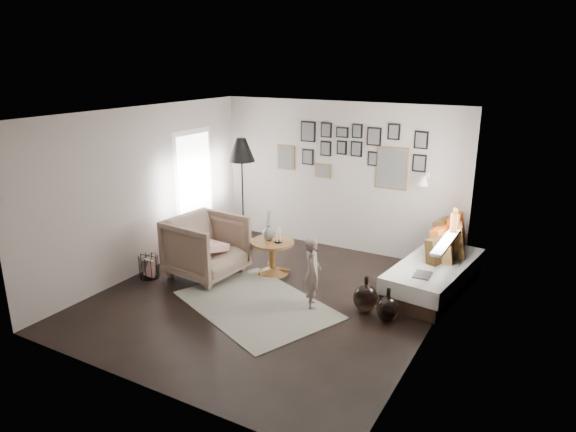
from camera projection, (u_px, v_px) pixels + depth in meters
The scene contains 23 objects.
ground at pixel (268, 298), 7.33m from camera, with size 4.80×4.80×0.00m, color black.
wall_back at pixel (339, 177), 8.95m from camera, with size 4.50×4.50×0.00m, color gray.
wall_front at pixel (137, 272), 4.95m from camera, with size 4.50×4.50×0.00m, color gray.
wall_left at pixel (144, 191), 8.00m from camera, with size 4.80×4.80×0.00m, color gray.
wall_right at pixel (433, 238), 5.90m from camera, with size 4.80×4.80×0.00m, color gray.
ceiling at pixel (266, 114), 6.57m from camera, with size 4.80×4.80×0.00m, color white.
door_left at pixel (195, 190), 9.07m from camera, with size 0.00×2.14×2.14m.
window_right at pixel (450, 234), 7.16m from camera, with size 0.15×1.32×1.30m.
gallery_wall at pixel (355, 153), 8.67m from camera, with size 2.74×0.03×1.08m.
wall_sconce at pixel (424, 181), 7.96m from camera, with size 0.18×0.36×0.16m.
rug at pixel (257, 305), 7.11m from camera, with size 2.14×1.50×0.01m, color beige.
pedestal_table at pixel (273, 258), 8.13m from camera, with size 0.68×0.68×0.54m.
vase at pixel (269, 231), 8.05m from camera, with size 0.19×0.19×0.49m.
candles at pixel (278, 235), 7.95m from camera, with size 0.12×0.12×0.25m.
daybed at pixel (436, 269), 7.54m from camera, with size 1.10×2.09×0.98m.
magazine_on_daybed at pixel (423, 275), 6.98m from camera, with size 0.22×0.30×0.02m, color black.
armchair at pixel (207, 247), 7.97m from camera, with size 1.02×1.05×0.95m, color #745F4E.
armchair_cushion at pixel (210, 246), 8.00m from camera, with size 0.43×0.43×0.11m, color silver.
floor_lamp at pixel (241, 154), 8.77m from camera, with size 0.46×0.46×1.99m.
magazine_basket at pixel (149, 267), 7.98m from camera, with size 0.31×0.31×0.36m.
demijohn_large at pixel (366, 298), 6.90m from camera, with size 0.33×0.33×0.50m.
demijohn_small at pixel (388, 309), 6.64m from camera, with size 0.29×0.29×0.46m.
child at pixel (312, 273), 6.94m from camera, with size 0.37×0.24×1.00m, color #6B5B55.
Camera 1 is at (3.51, -5.67, 3.27)m, focal length 32.00 mm.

